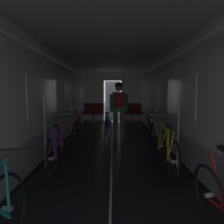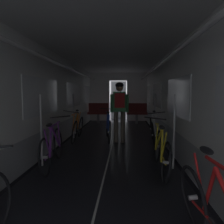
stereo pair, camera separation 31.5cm
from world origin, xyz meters
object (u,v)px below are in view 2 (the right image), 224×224
(bicycle_white, at_px, (153,130))
(bench_seat_far_right, at_px, (137,111))
(bicycle_orange, at_px, (78,128))
(bicycle_blue_in_aisle, at_px, (108,128))
(person_cyclist_aisle, at_px, (119,105))
(bicycle_red, at_px, (218,222))
(bench_seat_far_left, at_px, (98,111))
(bicycle_yellow, at_px, (161,151))
(bicycle_purple, at_px, (52,147))

(bicycle_white, bearing_deg, bench_seat_far_right, 93.57)
(bicycle_orange, relative_size, bicycle_blue_in_aisle, 1.01)
(bicycle_white, relative_size, person_cyclist_aisle, 0.98)
(bench_seat_far_right, bearing_deg, person_cyclist_aisle, -100.23)
(bench_seat_far_right, distance_m, bicycle_red, 8.28)
(bench_seat_far_left, xyz_separation_m, person_cyclist_aisle, (1.10, -3.89, 0.50))
(bicycle_red, relative_size, bicycle_white, 1.00)
(bicycle_yellow, xyz_separation_m, person_cyclist_aisle, (-0.82, 2.24, 0.69))
(bench_seat_far_right, distance_m, bicycle_blue_in_aisle, 3.78)
(bicycle_white, bearing_deg, bicycle_blue_in_aisle, 167.90)
(bicycle_red, xyz_separation_m, bicycle_blue_in_aisle, (-1.26, 4.64, 0.00))
(bicycle_yellow, relative_size, bicycle_red, 1.00)
(bicycle_yellow, distance_m, bicycle_orange, 3.22)
(bench_seat_far_left, bearing_deg, bicycle_white, -62.39)
(person_cyclist_aisle, bearing_deg, bicycle_blue_in_aisle, 142.46)
(bicycle_orange, xyz_separation_m, person_cyclist_aisle, (1.27, -0.21, 0.69))
(bicycle_purple, bearing_deg, bench_seat_far_right, 72.06)
(bicycle_red, bearing_deg, bicycle_white, 89.67)
(bicycle_yellow, distance_m, person_cyclist_aisle, 2.49)
(bicycle_orange, height_order, person_cyclist_aisle, person_cyclist_aisle)
(bicycle_purple, distance_m, person_cyclist_aisle, 2.54)
(bench_seat_far_left, relative_size, bicycle_orange, 0.58)
(bicycle_yellow, distance_m, bicycle_purple, 2.06)
(bicycle_white, relative_size, bicycle_orange, 1.00)
(bicycle_white, bearing_deg, person_cyclist_aisle, 179.17)
(bicycle_white, xyz_separation_m, bicycle_orange, (-2.22, 0.22, -0.00))
(bench_seat_far_left, xyz_separation_m, bicycle_purple, (-0.14, -6.00, -0.19))
(bench_seat_far_right, xyz_separation_m, bicycle_blue_in_aisle, (-1.04, -3.63, -0.18))
(bicycle_white, height_order, bicycle_orange, bicycle_orange)
(bicycle_purple, bearing_deg, bicycle_yellow, -3.73)
(bench_seat_far_right, bearing_deg, bicycle_purple, -107.94)
(bicycle_yellow, height_order, bicycle_red, bicycle_red)
(bench_seat_far_left, xyz_separation_m, bench_seat_far_right, (1.80, 0.00, 0.00))
(bicycle_orange, distance_m, person_cyclist_aisle, 1.46)
(person_cyclist_aisle, bearing_deg, bicycle_yellow, -70.01)
(bicycle_yellow, xyz_separation_m, bicycle_white, (0.13, 2.23, -0.00))
(bench_seat_far_left, bearing_deg, bicycle_blue_in_aisle, -78.25)
(bicycle_white, distance_m, bicycle_purple, 3.03)
(bicycle_blue_in_aisle, bearing_deg, person_cyclist_aisle, -37.54)
(bench_seat_far_right, bearing_deg, bench_seat_far_left, 180.00)
(bicycle_white, bearing_deg, bicycle_yellow, -93.35)
(bicycle_red, xyz_separation_m, person_cyclist_aisle, (-0.92, 4.38, 0.69))
(bicycle_yellow, bearing_deg, person_cyclist_aisle, 109.99)
(bicycle_yellow, relative_size, person_cyclist_aisle, 0.98)
(bench_seat_far_right, relative_size, bicycle_orange, 0.58)
(bench_seat_far_right, xyz_separation_m, bicycle_orange, (-1.97, -3.68, -0.19))
(bench_seat_far_left, height_order, person_cyclist_aisle, person_cyclist_aisle)
(bench_seat_far_right, xyz_separation_m, bicycle_purple, (-1.94, -6.00, -0.19))
(bench_seat_far_left, distance_m, bicycle_red, 8.52)
(bicycle_orange, xyz_separation_m, bicycle_blue_in_aisle, (0.93, 0.05, 0.00))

